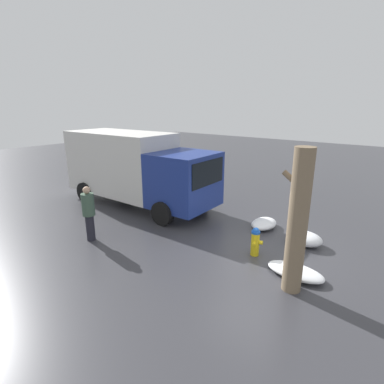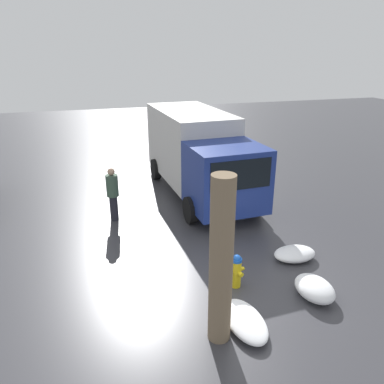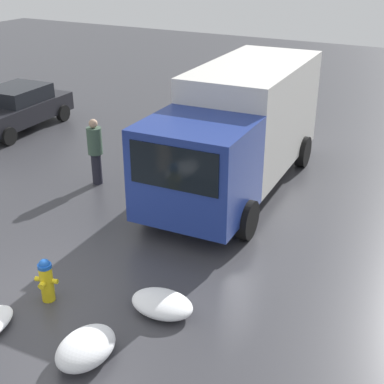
{
  "view_description": "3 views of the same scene",
  "coord_description": "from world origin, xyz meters",
  "px_view_note": "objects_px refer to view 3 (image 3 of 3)",
  "views": [
    {
      "loc": [
        -3.61,
        7.43,
        4.31
      ],
      "look_at": [
        3.23,
        -1.03,
        1.13
      ],
      "focal_mm": 28.0,
      "sensor_mm": 36.0,
      "label": 1
    },
    {
      "loc": [
        -7.12,
        3.23,
        5.47
      ],
      "look_at": [
        3.52,
        0.07,
        1.18
      ],
      "focal_mm": 35.0,
      "sensor_mm": 36.0,
      "label": 2
    },
    {
      "loc": [
        -5.9,
        -6.23,
        6.04
      ],
      "look_at": [
        3.75,
        -1.0,
        0.89
      ],
      "focal_mm": 50.0,
      "sensor_mm": 36.0,
      "label": 3
    }
  ],
  "objects_px": {
    "fire_hydrant": "(46,279)",
    "delivery_truck": "(240,126)",
    "parked_car": "(16,108)",
    "pedestrian": "(95,149)"
  },
  "relations": [
    {
      "from": "fire_hydrant",
      "to": "parked_car",
      "type": "relative_size",
      "value": 0.2
    },
    {
      "from": "parked_car",
      "to": "delivery_truck",
      "type": "bearing_deg",
      "value": 171.21
    },
    {
      "from": "parked_car",
      "to": "pedestrian",
      "type": "bearing_deg",
      "value": 151.84
    },
    {
      "from": "fire_hydrant",
      "to": "parked_car",
      "type": "bearing_deg",
      "value": -147.26
    },
    {
      "from": "delivery_truck",
      "to": "fire_hydrant",
      "type": "bearing_deg",
      "value": 78.28
    },
    {
      "from": "fire_hydrant",
      "to": "delivery_truck",
      "type": "height_order",
      "value": "delivery_truck"
    },
    {
      "from": "pedestrian",
      "to": "fire_hydrant",
      "type": "bearing_deg",
      "value": -124.87
    },
    {
      "from": "delivery_truck",
      "to": "pedestrian",
      "type": "relative_size",
      "value": 3.98
    },
    {
      "from": "pedestrian",
      "to": "parked_car",
      "type": "height_order",
      "value": "pedestrian"
    },
    {
      "from": "fire_hydrant",
      "to": "delivery_truck",
      "type": "distance_m",
      "value": 6.58
    }
  ]
}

